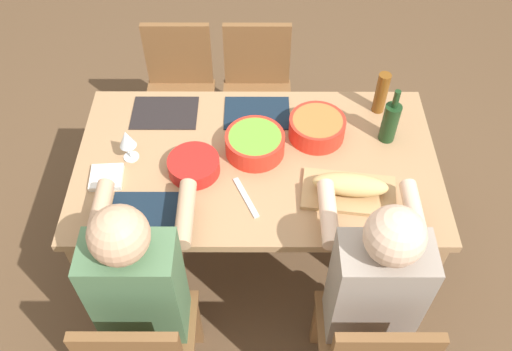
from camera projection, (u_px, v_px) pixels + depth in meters
name	position (u px, v px, depth m)	size (l,w,h in m)	color
ground_plane	(256.00, 247.00, 3.02)	(8.00, 8.00, 0.00)	brown
dining_table	(256.00, 172.00, 2.52)	(1.65, 0.93, 0.74)	#A87F56
chair_far_left	(369.00, 351.00, 2.15)	(0.40, 0.40, 0.85)	brown
diner_far_left	(372.00, 283.00, 2.10)	(0.41, 0.53, 1.20)	#2D2D38
chair_near_right	(179.00, 88.00, 3.16)	(0.40, 0.40, 0.85)	brown
chair_near_center	(256.00, 88.00, 3.16)	(0.40, 0.40, 0.85)	brown
chair_far_right	(142.00, 350.00, 2.15)	(0.40, 0.40, 0.85)	brown
diner_far_right	(139.00, 283.00, 2.10)	(0.41, 0.53, 1.20)	#2D2D38
serving_bowl_pasta	(193.00, 165.00, 2.38)	(0.23, 0.23, 0.07)	red
serving_bowl_fruit	(316.00, 127.00, 2.51)	(0.26, 0.26, 0.10)	red
serving_bowl_salad	(254.00, 143.00, 2.44)	(0.27, 0.27, 0.10)	red
cutting_board	(348.00, 193.00, 2.32)	(0.40, 0.22, 0.02)	tan
bread_loaf	(349.00, 185.00, 2.28)	(0.32, 0.11, 0.09)	tan
wine_bottle	(389.00, 121.00, 2.46)	(0.08, 0.08, 0.29)	#193819
beer_bottle	(380.00, 93.00, 2.58)	(0.06, 0.06, 0.22)	brown
wine_glass	(126.00, 140.00, 2.38)	(0.08, 0.08, 0.17)	silver
placemat_near_right	(164.00, 113.00, 2.65)	(0.32, 0.23, 0.01)	black
placemat_near_center	(256.00, 113.00, 2.65)	(0.32, 0.23, 0.01)	#142333
placemat_far_right	(148.00, 214.00, 2.26)	(0.32, 0.23, 0.01)	#142333
carving_knife	(245.00, 197.00, 2.31)	(0.23, 0.02, 0.01)	silver
napkin_stack	(106.00, 177.00, 2.37)	(0.14, 0.14, 0.02)	white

